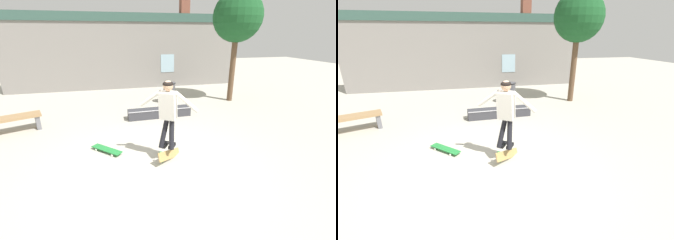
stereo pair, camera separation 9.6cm
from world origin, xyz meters
The scene contains 9 objects.
ground_plane centered at (0.00, 0.00, 0.00)m, with size 40.00×40.00×0.00m, color #B2AD9E.
building_backdrop centered at (0.03, 7.62, 1.88)m, with size 12.06×0.52×4.44m.
tree_right centered at (4.06, 4.20, 3.23)m, with size 1.87×1.87×4.21m.
park_bench centered at (-3.81, 2.47, 0.37)m, with size 2.00×1.12×0.50m.
skate_ledge centered at (0.74, 2.87, 0.16)m, with size 2.14×0.46×0.32m.
trash_bin centered at (1.46, 4.41, 0.44)m, with size 0.51×0.51×0.84m.
skater centered at (0.38, 0.12, 1.20)m, with size 1.14×0.78×1.50m.
skateboard_flipping centered at (0.40, 0.09, 0.12)m, with size 0.63×0.66×0.41m.
skateboard_resting centered at (-0.98, 0.78, 0.07)m, with size 0.74×0.73×0.08m.
Camera 1 is at (-0.66, -4.22, 2.68)m, focal length 24.00 mm.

